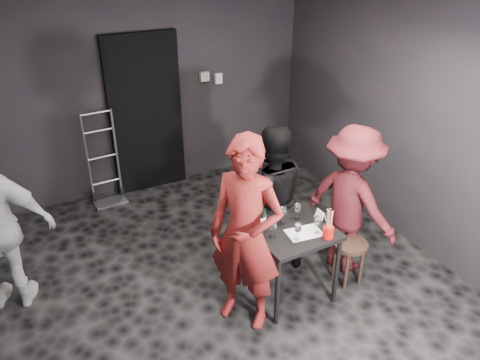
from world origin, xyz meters
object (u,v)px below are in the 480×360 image
man_maroon (351,198)px  breadstick_cup (329,224)px  tasting_table (291,237)px  wine_bottle (261,220)px  hand_truck (107,185)px  stool (350,251)px  woman_black (270,196)px  server_red (246,218)px

man_maroon → breadstick_cup: (-0.54, -0.36, 0.06)m
tasting_table → wine_bottle: 0.36m
tasting_table → man_maroon: (0.76, 0.09, 0.18)m
hand_truck → man_maroon: 3.22m
hand_truck → stool: hand_truck is taller
man_maroon → breadstick_cup: man_maroon is taller
woman_black → wine_bottle: woman_black is taller
woman_black → wine_bottle: bearing=63.6°
wine_bottle → stool: bearing=-12.7°
wine_bottle → man_maroon: bearing=1.1°
tasting_table → wine_bottle: wine_bottle is taller
woman_black → wine_bottle: 0.55m
hand_truck → man_maroon: man_maroon is taller
hand_truck → breadstick_cup: hand_truck is taller
stool → man_maroon: 0.53m
stool → wine_bottle: 1.05m
breadstick_cup → stool: bearing=18.9°
woman_black → breadstick_cup: bearing=113.0°
server_red → man_maroon: bearing=60.0°
server_red → woman_black: (0.59, 0.61, -0.25)m
tasting_table → stool: (0.62, -0.13, -0.28)m
server_red → man_maroon: 1.32m
tasting_table → woman_black: (0.06, 0.50, 0.17)m
hand_truck → breadstick_cup: (1.39, -2.87, 0.67)m
stool → server_red: server_red is taller
hand_truck → stool: (1.80, -2.73, 0.15)m
breadstick_cup → tasting_table: bearing=128.0°
woman_black → man_maroon: bearing=161.5°
man_maroon → woman_black: bearing=43.5°
breadstick_cup → man_maroon: bearing=33.7°
stool → woman_black: size_ratio=0.29×
server_red → tasting_table: bearing=63.2°
woman_black → server_red: bearing=57.9°
tasting_table → server_red: (-0.53, -0.11, 0.42)m
hand_truck → woman_black: 2.51m
hand_truck → stool: size_ratio=2.61×
server_red → wine_bottle: server_red is taller
server_red → breadstick_cup: (0.74, -0.16, -0.18)m
stool → woman_black: (-0.56, 0.63, 0.45)m
breadstick_cup → server_red: bearing=168.0°
server_red → wine_bottle: bearing=87.0°
tasting_table → man_maroon: 0.78m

